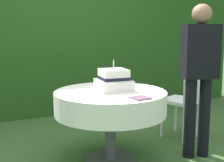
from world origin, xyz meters
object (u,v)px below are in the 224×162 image
at_px(cake_table, 110,103).
at_px(napkin_stack, 140,98).
at_px(serving_plate_left, 114,98).
at_px(garden_chair, 186,96).
at_px(standing_person, 199,71).
at_px(wedding_cake, 114,80).
at_px(serving_plate_far, 138,86).
at_px(serving_plate_near, 77,97).

xyz_separation_m(cake_table, napkin_stack, (0.11, -0.42, 0.13)).
height_order(cake_table, napkin_stack, napkin_stack).
bearing_deg(cake_table, napkin_stack, -75.06).
height_order(serving_plate_left, garden_chair, garden_chair).
height_order(serving_plate_left, standing_person, standing_person).
height_order(wedding_cake, serving_plate_far, wedding_cake).
relative_size(wedding_cake, napkin_stack, 2.30).
bearing_deg(serving_plate_left, standing_person, 2.42).
distance_m(serving_plate_near, garden_chair, 1.57).
relative_size(serving_plate_left, napkin_stack, 0.80).
xyz_separation_m(serving_plate_far, garden_chair, (0.74, 0.13, -0.20)).
relative_size(cake_table, standing_person, 0.71).
relative_size(cake_table, serving_plate_near, 8.49).
bearing_deg(serving_plate_far, wedding_cake, -170.82).
distance_m(serving_plate_near, standing_person, 1.30).
bearing_deg(serving_plate_near, garden_chair, 14.44).
distance_m(cake_table, serving_plate_near, 0.45).
bearing_deg(serving_plate_far, napkin_stack, -117.10).
height_order(serving_plate_far, standing_person, standing_person).
bearing_deg(napkin_stack, serving_plate_near, 154.20).
xyz_separation_m(cake_table, serving_plate_left, (-0.10, -0.32, 0.13)).
bearing_deg(standing_person, serving_plate_near, 174.94).
distance_m(cake_table, serving_plate_left, 0.36).
bearing_deg(standing_person, cake_table, 162.15).
bearing_deg(wedding_cake, serving_plate_far, 9.18).
bearing_deg(wedding_cake, serving_plate_near, -155.34).
distance_m(napkin_stack, standing_person, 0.80).
distance_m(serving_plate_left, garden_chair, 1.34).
bearing_deg(garden_chair, serving_plate_left, -155.81).
distance_m(cake_table, garden_chair, 1.13).
height_order(napkin_stack, garden_chair, garden_chair).
xyz_separation_m(serving_plate_far, standing_person, (0.50, -0.37, 0.19)).
bearing_deg(serving_plate_far, serving_plate_near, -161.34).
distance_m(serving_plate_far, napkin_stack, 0.57).
bearing_deg(serving_plate_left, serving_plate_near, 152.70).
relative_size(cake_table, napkin_stack, 7.14).
height_order(cake_table, serving_plate_far, serving_plate_far).
relative_size(cake_table, garden_chair, 1.28).
bearing_deg(garden_chair, wedding_cake, -170.37).
bearing_deg(serving_plate_far, serving_plate_left, -138.74).
bearing_deg(wedding_cake, garden_chair, 9.63).
bearing_deg(wedding_cake, standing_person, -21.53).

